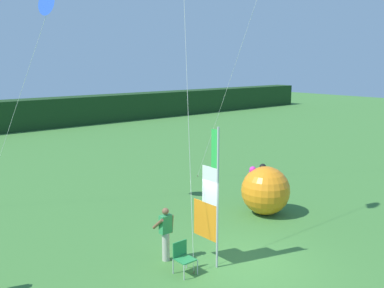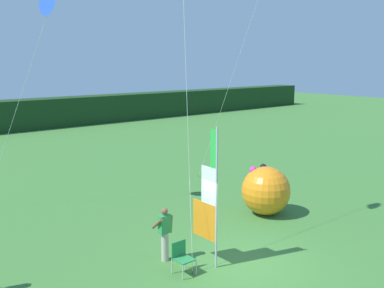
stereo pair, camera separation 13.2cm
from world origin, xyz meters
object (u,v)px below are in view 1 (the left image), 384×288
banner_flag (210,200)px  kite_blue_delta_0 (50,5)px  inflatable_balloon (265,190)px  folding_chair (183,256)px  person_near_banner (166,233)px

banner_flag → kite_blue_delta_0: bearing=100.8°
inflatable_balloon → folding_chair: inflatable_balloon is taller
kite_blue_delta_0 → person_near_banner: bearing=-85.2°
folding_chair → inflatable_balloon: bearing=17.0°
folding_chair → kite_blue_delta_0: bearing=93.3°
banner_flag → kite_blue_delta_0: (-1.36, 7.15, 5.87)m
kite_blue_delta_0 → banner_flag: bearing=-79.2°
person_near_banner → folding_chair: person_near_banner is taller
person_near_banner → folding_chair: 1.00m
person_near_banner → folding_chair: size_ratio=1.83×
inflatable_balloon → folding_chair: bearing=-163.0°
inflatable_balloon → banner_flag: bearing=-158.8°
banner_flag → person_near_banner: size_ratio=2.50×
inflatable_balloon → kite_blue_delta_0: kite_blue_delta_0 is taller
folding_chair → banner_flag: bearing=-4.7°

